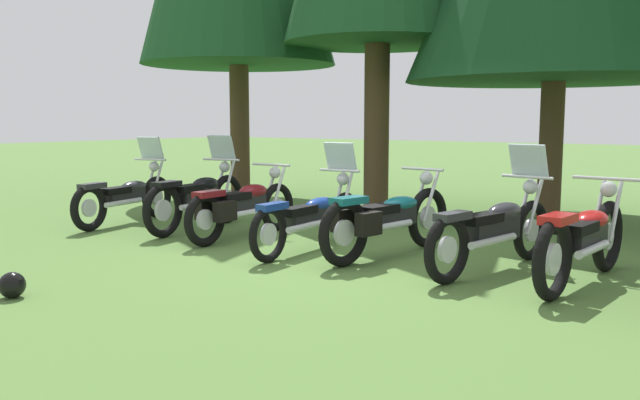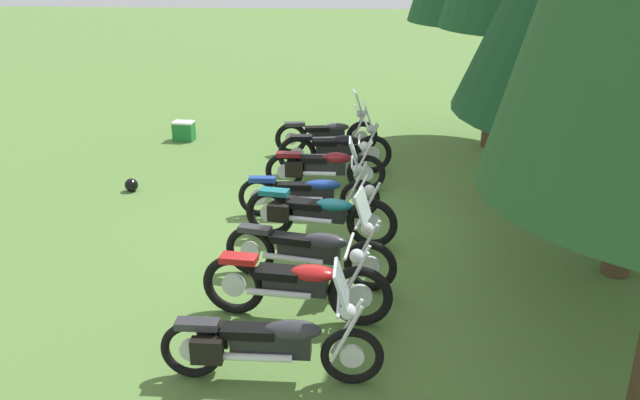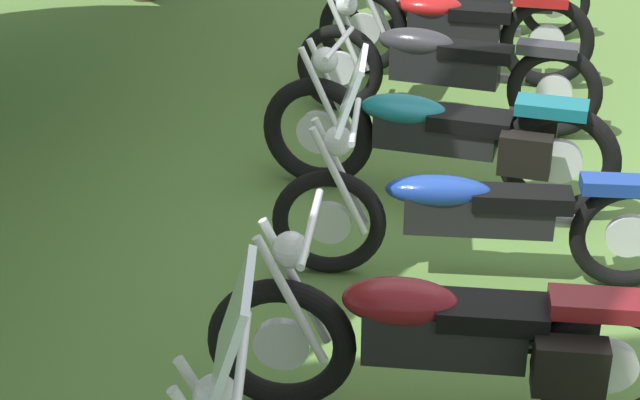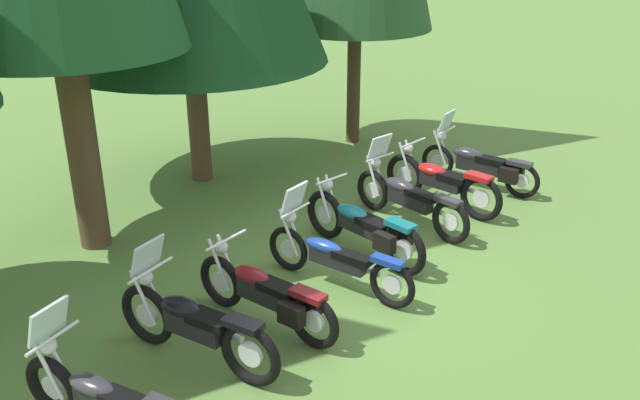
{
  "view_description": "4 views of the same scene",
  "coord_description": "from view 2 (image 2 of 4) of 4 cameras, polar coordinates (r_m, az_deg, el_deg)",
  "views": [
    {
      "loc": [
        4.31,
        -6.67,
        1.64
      ],
      "look_at": [
        -0.93,
        0.78,
        0.52
      ],
      "focal_mm": 36.72,
      "sensor_mm": 36.0,
      "label": 1
    },
    {
      "loc": [
        9.63,
        0.9,
        4.2
      ],
      "look_at": [
        0.95,
        0.18,
        0.85
      ],
      "focal_mm": 36.88,
      "sensor_mm": 36.0,
      "label": 2
    },
    {
      "loc": [
        -5.67,
        0.13,
        3.2
      ],
      "look_at": [
        -0.76,
        0.74,
        0.62
      ],
      "focal_mm": 58.36,
      "sensor_mm": 36.0,
      "label": 3
    },
    {
      "loc": [
        -6.88,
        -4.75,
        4.76
      ],
      "look_at": [
        0.27,
        0.73,
        0.82
      ],
      "focal_mm": 37.74,
      "sensor_mm": 36.0,
      "label": 4
    }
  ],
  "objects": [
    {
      "name": "motorcycle_7",
      "position": [
        6.84,
        -4.53,
        -12.18
      ],
      "size": [
        0.64,
        2.31,
        1.34
      ],
      "rotation": [
        0.0,
        0.0,
        1.59
      ],
      "color": "black",
      "rests_on": "ground_plane"
    },
    {
      "name": "motorcycle_1",
      "position": [
        12.93,
        1.42,
        4.43
      ],
      "size": [
        0.69,
        2.25,
        1.39
      ],
      "rotation": [
        0.0,
        0.0,
        1.69
      ],
      "color": "black",
      "rests_on": "ground_plane"
    },
    {
      "name": "motorcycle_3",
      "position": [
        10.8,
        -0.75,
        0.74
      ],
      "size": [
        0.61,
        2.35,
        1.34
      ],
      "rotation": [
        0.0,
        0.0,
        1.6
      ],
      "color": "black",
      "rests_on": "ground_plane"
    },
    {
      "name": "motorcycle_4",
      "position": [
        9.87,
        -0.23,
        -1.14
      ],
      "size": [
        0.8,
        2.35,
        1.04
      ],
      "rotation": [
        0.0,
        0.0,
        1.4
      ],
      "color": "black",
      "rests_on": "ground_plane"
    },
    {
      "name": "motorcycle_0",
      "position": [
        14.24,
        0.72,
        5.8
      ],
      "size": [
        0.69,
        2.22,
        1.36
      ],
      "rotation": [
        0.0,
        0.0,
        1.75
      ],
      "color": "black",
      "rests_on": "ground_plane"
    },
    {
      "name": "ground_plane",
      "position": [
        10.54,
        -0.53,
        -2.4
      ],
      "size": [
        80.0,
        80.0,
        0.0
      ],
      "primitive_type": "plane",
      "color": "#547A38"
    },
    {
      "name": "picnic_cooler",
      "position": [
        15.61,
        -11.73,
        5.89
      ],
      "size": [
        0.37,
        0.49,
        0.45
      ],
      "color": "#1E7233",
      "rests_on": "ground_plane"
    },
    {
      "name": "motorcycle_2",
      "position": [
        11.98,
        0.27,
        2.85
      ],
      "size": [
        0.69,
        2.21,
        1.01
      ],
      "rotation": [
        0.0,
        0.0,
        1.58
      ],
      "color": "black",
      "rests_on": "ground_plane"
    },
    {
      "name": "motorcycle_5",
      "position": [
        8.67,
        -0.74,
        -4.4
      ],
      "size": [
        0.72,
        2.34,
        1.36
      ],
      "rotation": [
        0.0,
        0.0,
        1.38
      ],
      "color": "black",
      "rests_on": "ground_plane"
    },
    {
      "name": "dropped_helmet",
      "position": [
        12.55,
        -16.04,
        1.27
      ],
      "size": [
        0.24,
        0.24,
        0.24
      ],
      "primitive_type": "sphere",
      "color": "black",
      "rests_on": "ground_plane"
    },
    {
      "name": "motorcycle_6",
      "position": [
        7.85,
        -2.03,
        -7.31
      ],
      "size": [
        0.7,
        2.31,
        1.04
      ],
      "rotation": [
        0.0,
        0.0,
        1.48
      ],
      "color": "black",
      "rests_on": "ground_plane"
    }
  ]
}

